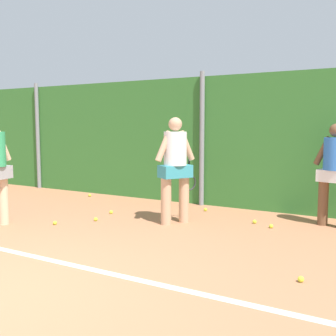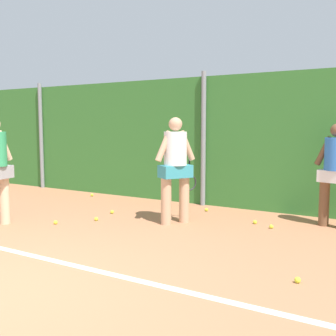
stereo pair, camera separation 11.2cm
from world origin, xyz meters
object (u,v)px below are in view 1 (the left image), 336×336
Objects in this scene: tennis_ball_5 at (96,219)px; tennis_ball_9 at (184,208)px; tennis_ball_11 at (90,195)px; player_backcourt_far at (334,169)px; tennis_ball_13 at (205,210)px; player_midcourt at (175,165)px; tennis_ball_12 at (255,222)px; tennis_ball_10 at (111,212)px; tennis_ball_1 at (55,223)px; tennis_ball_4 at (271,226)px; tennis_ball_3 at (301,279)px.

tennis_ball_5 and tennis_ball_9 have the same top height.
tennis_ball_5 is 2.50m from tennis_ball_11.
player_backcourt_far is 25.53× the size of tennis_ball_13.
player_midcourt reaches higher than tennis_ball_12.
tennis_ball_10 is at bearing 119.71° from player_midcourt.
tennis_ball_11 is (-5.33, 0.20, -0.91)m from player_backcourt_far.
tennis_ball_10 is at bearing -142.85° from tennis_ball_13.
player_midcourt reaches higher than tennis_ball_10.
tennis_ball_1 is 1.00× the size of tennis_ball_12.
player_midcourt is 1.66m from tennis_ball_12.
player_midcourt is 27.10× the size of tennis_ball_9.
player_midcourt reaches higher than tennis_ball_4.
tennis_ball_13 is at bearing 130.48° from tennis_ball_3.
player_backcourt_far reaches higher than tennis_ball_10.
tennis_ball_4 is 1.00× the size of tennis_ball_10.
tennis_ball_3 is 1.00× the size of tennis_ball_13.
player_midcourt is 1.06× the size of player_backcourt_far.
tennis_ball_3 and tennis_ball_12 have the same top height.
tennis_ball_3 is 1.00× the size of tennis_ball_12.
tennis_ball_9 is 1.00× the size of tennis_ball_12.
tennis_ball_5 is at bearing -47.15° from tennis_ball_11.
tennis_ball_11 is (-1.70, 1.83, 0.00)m from tennis_ball_5.
tennis_ball_11 is at bearing 118.30° from tennis_ball_1.
tennis_ball_4 and tennis_ball_13 have the same top height.
tennis_ball_13 is (-1.14, 0.50, 0.00)m from tennis_ball_12.
player_backcourt_far reaches higher than tennis_ball_5.
tennis_ball_5 is 1.00× the size of tennis_ball_11.
tennis_ball_9 is 1.00× the size of tennis_ball_11.
tennis_ball_4 is 1.00× the size of tennis_ball_12.
tennis_ball_4 is 1.00× the size of tennis_ball_13.
tennis_ball_4 is at bearing 49.25° from player_backcourt_far.
tennis_ball_12 is (-1.23, 2.27, 0.00)m from tennis_ball_3.
tennis_ball_1 is 2.83m from tennis_ball_13.
tennis_ball_13 is (0.05, 1.13, -0.97)m from player_midcourt.
tennis_ball_13 is (-2.31, 0.06, -0.91)m from player_backcourt_far.
tennis_ball_1 is 1.00× the size of tennis_ball_3.
tennis_ball_4 is at bearing -18.03° from tennis_ball_9.
player_backcourt_far is 5.41m from tennis_ball_11.
tennis_ball_9 is at bearing -4.07° from tennis_ball_11.
tennis_ball_13 is at bearing 52.12° from tennis_ball_1.
player_backcourt_far is 25.53× the size of tennis_ball_9.
tennis_ball_5 is at bearing -117.61° from tennis_ball_9.
player_backcourt_far is at bearing 91.24° from tennis_ball_3.
tennis_ball_11 is (-2.57, 0.18, 0.00)m from tennis_ball_9.
tennis_ball_12 is at bearing 153.52° from tennis_ball_4.
player_backcourt_far is 25.53× the size of tennis_ball_1.
tennis_ball_5 is 1.00× the size of tennis_ball_12.
tennis_ball_5 is 1.00× the size of tennis_ball_10.
tennis_ball_10 is 1.81m from tennis_ball_13.
tennis_ball_11 is at bearing 151.57° from tennis_ball_3.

